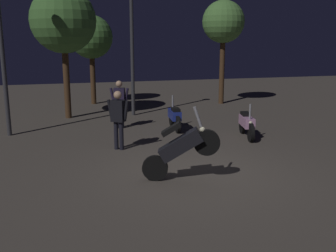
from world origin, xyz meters
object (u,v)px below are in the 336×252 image
object	(u,v)px
person_bystander_far	(119,100)
streetlamp_near	(132,28)
motorcycle_blue_parked_right	(175,117)
motorcycle_pink_parked_left	(247,124)
person_rider_beside	(118,115)
motorcycle_black_foreground	(180,148)

from	to	relation	value
person_bystander_far	streetlamp_near	distance (m)	3.41
motorcycle_blue_parked_right	streetlamp_near	xyz separation A→B (m)	(-0.88, 2.86, 2.99)
motorcycle_pink_parked_left	person_bystander_far	world-z (taller)	person_bystander_far
person_rider_beside	person_bystander_far	distance (m)	2.69
motorcycle_black_foreground	motorcycle_pink_parked_left	world-z (taller)	motorcycle_black_foreground
motorcycle_black_foreground	motorcycle_blue_parked_right	xyz separation A→B (m)	(1.30, 4.79, -0.31)
motorcycle_blue_parked_right	motorcycle_black_foreground	bearing A→B (deg)	170.49
motorcycle_black_foreground	streetlamp_near	world-z (taller)	streetlamp_near
person_bystander_far	motorcycle_black_foreground	bearing A→B (deg)	-156.15
motorcycle_black_foreground	motorcycle_pink_parked_left	xyz separation A→B (m)	(3.13, 3.11, -0.31)
streetlamp_near	motorcycle_pink_parked_left	bearing A→B (deg)	-59.21
motorcycle_pink_parked_left	streetlamp_near	size ratio (longest dim) A/B	0.30
motorcycle_pink_parked_left	streetlamp_near	bearing A→B (deg)	-135.97
person_bystander_far	motorcycle_blue_parked_right	bearing A→B (deg)	-91.64
motorcycle_black_foreground	person_rider_beside	size ratio (longest dim) A/B	1.00
person_bystander_far	person_rider_beside	bearing A→B (deg)	-170.39
motorcycle_pink_parked_left	motorcycle_blue_parked_right	xyz separation A→B (m)	(-1.83, 1.69, 0.00)
motorcycle_blue_parked_right	person_rider_beside	distance (m)	3.01
motorcycle_black_foreground	motorcycle_pink_parked_left	size ratio (longest dim) A/B	1.00
motorcycle_black_foreground	motorcycle_pink_parked_left	bearing A→B (deg)	62.92
motorcycle_black_foreground	person_bystander_far	bearing A→B (deg)	112.96
motorcycle_black_foreground	motorcycle_blue_parked_right	distance (m)	4.97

